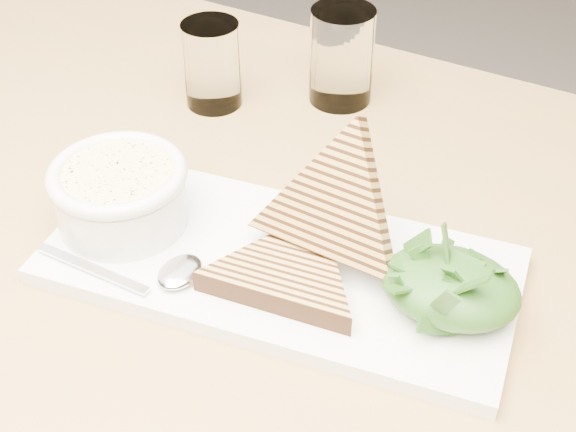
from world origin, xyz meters
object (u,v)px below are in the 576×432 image
at_px(table_top, 206,241).
at_px(platter, 279,266).
at_px(glass_near, 212,65).
at_px(glass_far, 342,56).
at_px(soup_bowl, 122,201).

distance_m(table_top, platter, 0.10).
xyz_separation_m(table_top, glass_near, (-0.10, 0.20, 0.07)).
xyz_separation_m(platter, glass_far, (-0.06, 0.30, 0.05)).
distance_m(soup_bowl, glass_far, 0.32).
height_order(soup_bowl, glass_near, glass_near).
relative_size(table_top, soup_bowl, 10.49).
bearing_deg(soup_bowl, table_top, 32.51).
height_order(soup_bowl, glass_far, glass_far).
relative_size(soup_bowl, glass_near, 1.20).
xyz_separation_m(table_top, glass_far, (0.04, 0.27, 0.08)).
xyz_separation_m(table_top, soup_bowl, (-0.06, -0.04, 0.06)).
xyz_separation_m(glass_near, glass_far, (0.13, 0.07, 0.01)).
bearing_deg(glass_far, table_top, -97.51).
bearing_deg(soup_bowl, glass_far, 72.52).
bearing_deg(table_top, soup_bowl, -147.49).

